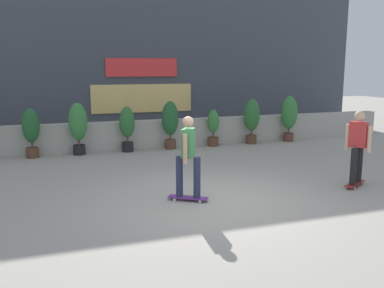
% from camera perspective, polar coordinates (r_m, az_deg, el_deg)
% --- Properties ---
extents(ground_plane, '(48.00, 48.00, 0.00)m').
position_cam_1_polar(ground_plane, '(8.50, 3.29, -7.72)').
color(ground_plane, '#A8A093').
extents(planter_wall, '(18.00, 0.40, 0.90)m').
position_cam_1_polar(planter_wall, '(13.99, -5.96, 1.35)').
color(planter_wall, '#B2ADA3').
rests_on(planter_wall, ground).
extents(building_backdrop, '(20.00, 2.08, 6.50)m').
position_cam_1_polar(building_backdrop, '(17.75, -9.10, 12.25)').
color(building_backdrop, '#424751').
rests_on(building_backdrop, ground).
extents(potted_plant_1, '(0.49, 0.49, 1.45)m').
position_cam_1_polar(potted_plant_1, '(13.16, -20.86, 1.85)').
color(potted_plant_1, brown).
rests_on(potted_plant_1, ground).
extents(potted_plant_2, '(0.55, 0.55, 1.58)m').
position_cam_1_polar(potted_plant_2, '(13.17, -15.09, 2.55)').
color(potted_plant_2, black).
rests_on(potted_plant_2, ground).
extents(potted_plant_3, '(0.47, 0.47, 1.42)m').
position_cam_1_polar(potted_plant_3, '(13.35, -8.73, 2.43)').
color(potted_plant_3, black).
rests_on(potted_plant_3, ground).
extents(potted_plant_4, '(0.54, 0.54, 1.55)m').
position_cam_1_polar(potted_plant_4, '(13.65, -2.96, 3.09)').
color(potted_plant_4, brown).
rests_on(potted_plant_4, ground).
extents(potted_plant_5, '(0.38, 0.38, 1.23)m').
position_cam_1_polar(potted_plant_5, '(14.16, 2.89, 2.37)').
color(potted_plant_5, brown).
rests_on(potted_plant_5, ground).
extents(potted_plant_6, '(0.54, 0.54, 1.55)m').
position_cam_1_polar(potted_plant_6, '(14.71, 8.05, 3.54)').
color(potted_plant_6, brown).
rests_on(potted_plant_6, ground).
extents(potted_plant_7, '(0.57, 0.57, 1.61)m').
position_cam_1_polar(potted_plant_7, '(15.43, 12.96, 3.84)').
color(potted_plant_7, brown).
rests_on(potted_plant_7, ground).
extents(skater_foreground, '(0.79, 0.59, 1.70)m').
position_cam_1_polar(skater_foreground, '(9.99, 21.43, -0.13)').
color(skater_foreground, maroon).
rests_on(skater_foreground, ground).
extents(skater_mid_plaza, '(0.78, 0.60, 1.70)m').
position_cam_1_polar(skater_mid_plaza, '(8.29, -0.52, -1.43)').
color(skater_mid_plaza, '#72338C').
rests_on(skater_mid_plaza, ground).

